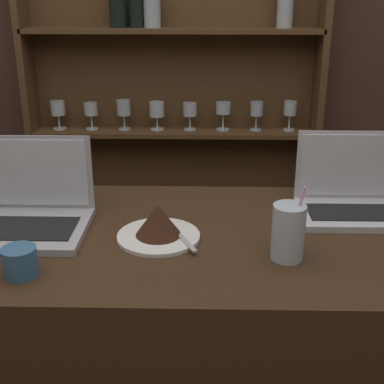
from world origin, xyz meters
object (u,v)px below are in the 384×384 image
laptop_near (24,210)px  water_glass (288,232)px  cake_plate (158,225)px  coffee_cup (20,262)px  laptop_far (352,196)px

laptop_near → water_glass: laptop_near is taller
laptop_near → cake_plate: (0.35, -0.06, -0.01)m
cake_plate → coffee_cup: bearing=-147.0°
laptop_near → coffee_cup: 0.26m
laptop_near → laptop_far: laptop_near is taller
laptop_far → cake_plate: size_ratio=1.41×
laptop_near → water_glass: size_ratio=1.89×
laptop_near → coffee_cup: (0.07, -0.25, -0.01)m
laptop_near → laptop_far: (0.87, 0.11, 0.00)m
laptop_near → laptop_far: size_ratio=1.14×
cake_plate → water_glass: bearing=-17.1°
laptop_far → coffee_cup: bearing=-155.9°
coffee_cup → laptop_far: bearing=24.1°
laptop_far → water_glass: laptop_far is taller
cake_plate → coffee_cup: size_ratio=2.74×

